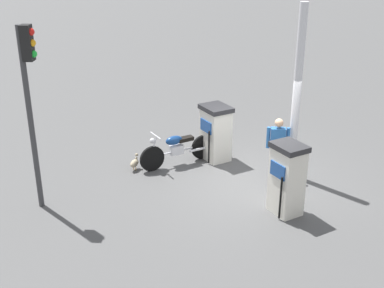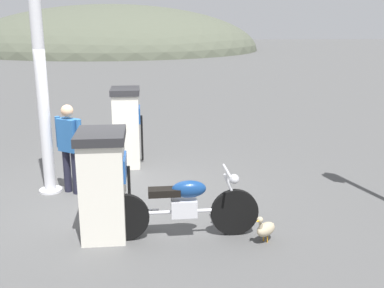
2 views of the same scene
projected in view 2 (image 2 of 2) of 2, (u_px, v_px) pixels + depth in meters
The scene contains 8 objects.
ground_plane at pixel (113, 193), 8.10m from camera, with size 120.00×120.00×0.00m, color #4C4C4C.
fuel_pump_near at pixel (103, 184), 6.36m from camera, with size 0.71×0.86×1.52m.
fuel_pump_far at pixel (127, 127), 9.43m from camera, with size 0.63×0.76×1.63m.
motorcycle_near_pump at pixel (182, 206), 6.37m from camera, with size 2.22×0.56×0.98m.
attendant_person at pixel (69, 144), 7.92m from camera, with size 0.53×0.37×1.58m.
wandering_duck at pixel (266, 229), 6.29m from camera, with size 0.37×0.35×0.42m.
canopy_support_pole at pixel (41, 74), 7.65m from camera, with size 0.40×0.40×4.32m.
distant_hill_main at pixel (113, 49), 44.90m from camera, with size 28.02×25.69×8.54m.
Camera 2 is at (1.12, -7.62, 2.99)m, focal length 42.93 mm.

